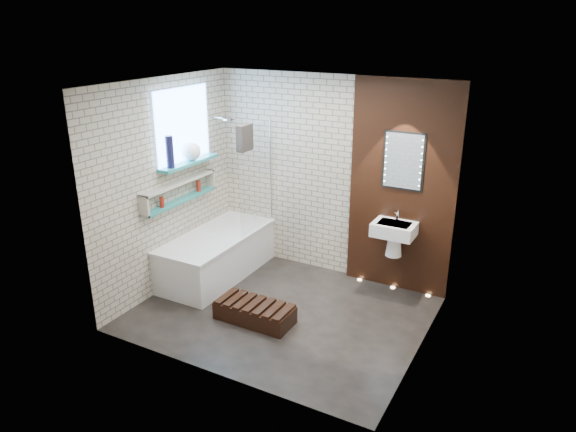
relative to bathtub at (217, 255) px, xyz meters
The scene contains 15 objects.
ground 1.34m from the bathtub, 20.18° to the right, with size 3.20×3.20×0.00m, color black.
room_shell 1.65m from the bathtub, 20.18° to the right, with size 3.24×3.20×2.60m.
walnut_panel 2.53m from the bathtub, 20.65° to the left, with size 1.30×0.06×2.60m, color black.
clerestory_window 1.65m from the bathtub, 163.78° to the right, with size 0.18×1.00×0.94m.
display_niche 1.00m from the bathtub, 135.46° to the right, with size 0.14×1.30×0.26m.
bathtub is the anchor object (origin of this frame).
bath_screen 1.14m from the bathtub, 51.10° to the left, with size 0.01×0.78×1.40m, color white.
towel 1.61m from the bathtub, 29.09° to the left, with size 0.09×0.25×0.32m, color black.
shower_head 1.78m from the bathtub, 98.54° to the left, with size 0.18×0.18×0.02m, color silver.
washbasin 2.32m from the bathtub, 16.01° to the left, with size 0.50×0.36×0.58m.
led_mirror 2.68m from the bathtub, 19.78° to the left, with size 0.50×0.02×0.70m.
walnut_step 1.30m from the bathtub, 35.80° to the right, with size 0.89×0.39×0.20m, color black.
niche_bottles 0.97m from the bathtub, 134.44° to the right, with size 0.06×0.77×0.14m.
sill_vases 1.42m from the bathtub, 153.09° to the right, with size 0.23×0.56×0.38m.
floor_uplights 2.32m from the bathtub, 19.02° to the left, with size 0.96×0.06×0.01m.
Camera 1 is at (2.64, -4.73, 3.21)m, focal length 33.16 mm.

